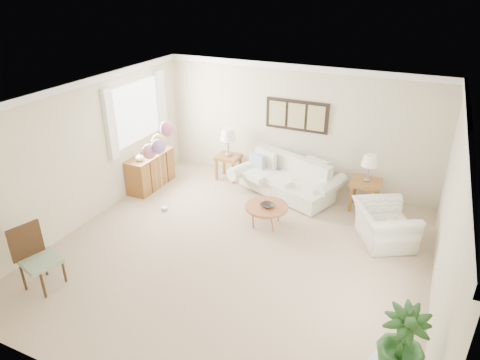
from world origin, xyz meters
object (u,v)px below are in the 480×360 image
at_px(accent_chair, 36,256).
at_px(balloon_cluster, 158,143).
at_px(sofa, 287,180).
at_px(coffee_table, 266,207).
at_px(armchair, 384,225).

relative_size(accent_chair, balloon_cluster, 0.54).
relative_size(sofa, coffee_table, 3.08).
xyz_separation_m(armchair, balloon_cluster, (-4.04, -0.69, 1.10)).
relative_size(armchair, balloon_cluster, 0.56).
bearing_deg(sofa, coffee_table, -87.06).
height_order(sofa, accent_chair, accent_chair).
distance_m(sofa, accent_chair, 4.94).
distance_m(coffee_table, accent_chair, 3.85).
distance_m(accent_chair, balloon_cluster, 2.81).
distance_m(coffee_table, armchair, 2.06).
relative_size(coffee_table, balloon_cluster, 0.43).
distance_m(sofa, coffee_table, 1.35).
bearing_deg(balloon_cluster, coffee_table, 9.82).
bearing_deg(armchair, sofa, 36.39).
bearing_deg(coffee_table, sofa, 92.94).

